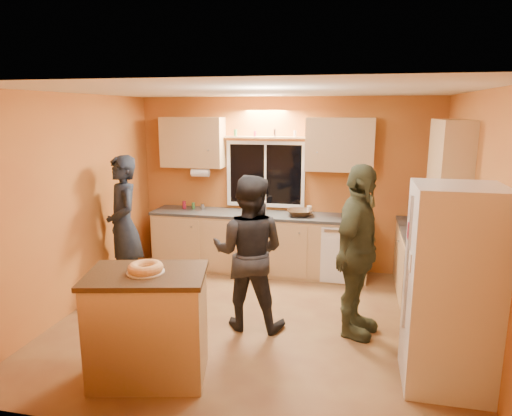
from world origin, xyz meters
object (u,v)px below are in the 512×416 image
(person_center, at_px, (249,253))
(person_right, at_px, (357,252))
(refrigerator, at_px, (451,288))
(island, at_px, (149,325))
(person_left, at_px, (124,226))

(person_center, distance_m, person_right, 1.17)
(refrigerator, height_order, person_right, person_right)
(refrigerator, relative_size, person_center, 1.04)
(person_center, bearing_deg, refrigerator, 160.18)
(refrigerator, distance_m, island, 2.68)
(island, xyz_separation_m, person_left, (-1.18, 1.79, 0.41))
(refrigerator, xyz_separation_m, person_center, (-1.96, 0.72, -0.04))
(refrigerator, bearing_deg, island, -169.85)
(person_center, bearing_deg, island, 61.58)
(refrigerator, relative_size, island, 1.54)
(refrigerator, height_order, person_center, refrigerator)
(island, bearing_deg, person_center, 48.18)
(refrigerator, bearing_deg, person_left, 160.81)
(refrigerator, relative_size, person_right, 0.96)
(person_center, xyz_separation_m, person_right, (1.17, 0.06, 0.07))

